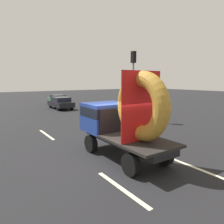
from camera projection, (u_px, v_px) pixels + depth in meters
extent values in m
plane|color=black|center=(117.00, 159.00, 9.01)|extent=(120.00, 120.00, 0.00)
cylinder|color=black|center=(91.00, 144.00, 9.85)|extent=(0.28, 0.82, 0.82)
cylinder|color=black|center=(120.00, 138.00, 10.79)|extent=(0.28, 0.82, 0.82)
cylinder|color=black|center=(131.00, 165.00, 7.39)|extent=(0.28, 0.82, 0.82)
cylinder|color=black|center=(164.00, 155.00, 8.32)|extent=(0.28, 0.82, 0.82)
cube|color=black|center=(125.00, 140.00, 9.00)|extent=(1.30, 4.78, 0.25)
cube|color=navy|center=(106.00, 117.00, 10.13)|extent=(2.00, 1.72, 1.35)
cube|color=black|center=(106.00, 111.00, 10.05)|extent=(2.02, 1.63, 0.44)
cube|color=black|center=(138.00, 141.00, 8.27)|extent=(2.00, 3.06, 0.10)
cube|color=black|center=(117.00, 120.00, 9.39)|extent=(1.80, 0.08, 1.10)
torus|color=#B7842D|center=(141.00, 106.00, 7.94)|extent=(0.62, 2.70, 2.70)
cube|color=red|center=(141.00, 106.00, 7.94)|extent=(1.90, 0.03, 2.70)
cylinder|color=black|center=(50.00, 105.00, 25.53)|extent=(0.23, 0.66, 0.66)
cylinder|color=black|center=(63.00, 105.00, 26.42)|extent=(0.23, 0.66, 0.66)
cylinder|color=black|center=(58.00, 108.00, 23.27)|extent=(0.23, 0.66, 0.66)
cylinder|color=black|center=(72.00, 107.00, 24.15)|extent=(0.23, 0.66, 0.66)
cube|color=black|center=(61.00, 104.00, 24.80)|extent=(1.85, 4.32, 0.57)
cube|color=black|center=(61.00, 99.00, 24.63)|extent=(1.67, 2.42, 0.51)
cylinder|color=gray|center=(133.00, 93.00, 17.04)|extent=(0.16, 0.16, 4.77)
cube|color=black|center=(133.00, 57.00, 16.62)|extent=(0.30, 0.36, 0.90)
sphere|color=red|center=(135.00, 54.00, 16.67)|extent=(0.20, 0.20, 0.20)
cube|color=beige|center=(121.00, 188.00, 6.56)|extent=(0.16, 2.65, 0.01)
cube|color=beige|center=(47.00, 135.00, 13.03)|extent=(0.16, 2.79, 0.01)
cube|color=beige|center=(196.00, 168.00, 8.07)|extent=(0.16, 3.00, 0.01)
cube|color=beige|center=(94.00, 128.00, 14.77)|extent=(0.16, 2.44, 0.01)
cylinder|color=black|center=(50.00, 102.00, 30.38)|extent=(0.21, 0.62, 0.62)
cylinder|color=black|center=(60.00, 101.00, 31.20)|extent=(0.21, 0.62, 0.62)
cylinder|color=black|center=(56.00, 103.00, 28.26)|extent=(0.21, 0.62, 0.62)
cylinder|color=black|center=(66.00, 102.00, 29.08)|extent=(0.21, 0.62, 0.62)
cube|color=#33723F|center=(58.00, 100.00, 29.69)|extent=(1.73, 4.04, 0.53)
cube|color=black|center=(58.00, 97.00, 29.54)|extent=(1.56, 2.26, 0.48)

